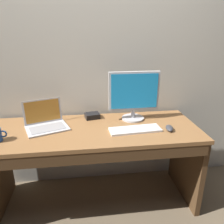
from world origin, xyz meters
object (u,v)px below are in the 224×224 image
Objects in this scene: laptop_silver at (45,121)px; computer_mouse at (169,128)px; wired_keyboard at (135,130)px; external_monitor at (134,95)px; external_drive_box at (92,116)px.

laptop_silver is 3.52× the size of computer_mouse.
computer_mouse is (0.28, -0.03, 0.01)m from wired_keyboard.
external_monitor is 3.92× the size of computer_mouse.
wired_keyboard is 0.46m from external_drive_box.
external_monitor reaches higher than external_drive_box.
external_monitor reaches higher than computer_mouse.
external_drive_box is at bearing 167.58° from external_monitor.
laptop_silver is at bearing 177.38° from computer_mouse.
computer_mouse reaches higher than wired_keyboard.
external_monitor is 3.47× the size of external_drive_box.
external_monitor is at bearing 81.48° from wired_keyboard.
external_drive_box is (-0.37, 0.08, -0.21)m from external_monitor.
external_drive_box is at bearing 19.75° from laptop_silver.
external_monitor is at bearing 141.40° from computer_mouse.
wired_keyboard is at bearing -13.46° from laptop_silver.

